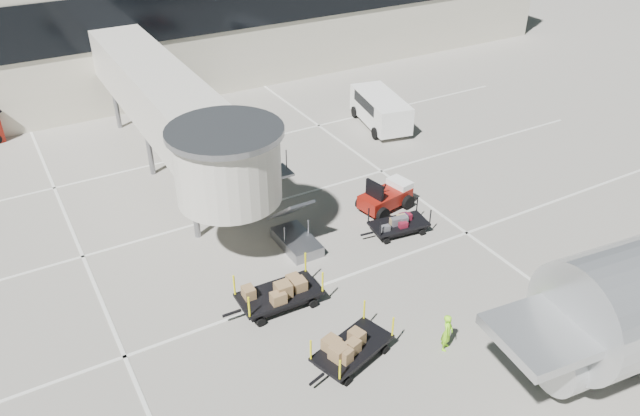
# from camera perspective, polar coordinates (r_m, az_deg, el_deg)

# --- Properties ---
(ground) EXTENTS (140.00, 140.00, 0.00)m
(ground) POSITION_cam_1_polar(r_m,az_deg,el_deg) (25.53, 6.01, -8.24)
(ground) COLOR #9C968C
(ground) RESTS_ON ground
(lane_markings) EXTENTS (40.00, 30.00, 0.02)m
(lane_markings) POSITION_cam_1_polar(r_m,az_deg,el_deg) (31.84, -4.62, 0.79)
(lane_markings) COLOR silver
(lane_markings) RESTS_ON ground
(terminal) EXTENTS (64.00, 12.11, 15.20)m
(terminal) POSITION_cam_1_polar(r_m,az_deg,el_deg) (48.53, -15.56, 16.06)
(terminal) COLOR beige
(terminal) RESTS_ON ground
(jet_bridge) EXTENTS (5.70, 20.40, 6.03)m
(jet_bridge) POSITION_cam_1_polar(r_m,az_deg,el_deg) (31.36, -12.82, 8.35)
(jet_bridge) COLOR beige
(jet_bridge) RESTS_ON ground
(baggage_tug) EXTENTS (2.89, 2.13, 1.77)m
(baggage_tug) POSITION_cam_1_polar(r_m,az_deg,el_deg) (30.89, 6.08, 1.02)
(baggage_tug) COLOR maroon
(baggage_tug) RESTS_ON ground
(suitcase_cart) EXTENTS (3.36, 1.66, 1.29)m
(suitcase_cart) POSITION_cam_1_polar(r_m,az_deg,el_deg) (29.19, 7.29, -1.48)
(suitcase_cart) COLOR black
(suitcase_cart) RESTS_ON ground
(box_cart_near) EXTENTS (3.73, 2.28, 1.43)m
(box_cart_near) POSITION_cam_1_polar(r_m,az_deg,el_deg) (22.50, 2.82, -12.85)
(box_cart_near) COLOR black
(box_cart_near) RESTS_ON ground
(box_cart_far) EXTENTS (4.01, 1.69, 1.56)m
(box_cart_far) POSITION_cam_1_polar(r_m,az_deg,el_deg) (24.73, -3.85, -7.88)
(box_cart_far) COLOR black
(box_cart_far) RESTS_ON ground
(ground_worker) EXTENTS (0.67, 0.61, 1.53)m
(ground_worker) POSITION_cam_1_polar(r_m,az_deg,el_deg) (23.26, 11.55, -11.07)
(ground_worker) COLOR #90FC1A
(ground_worker) RESTS_ON ground
(minivan) EXTENTS (3.07, 5.49, 1.96)m
(minivan) POSITION_cam_1_polar(r_m,az_deg,el_deg) (39.69, 5.47, 9.16)
(minivan) COLOR white
(minivan) RESTS_ON ground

